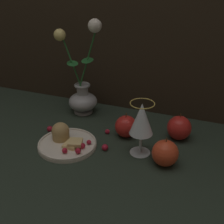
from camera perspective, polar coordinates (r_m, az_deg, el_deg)
The scene contains 10 objects.
ground_plane at distance 1.02m, azimuth -3.54°, elevation -4.95°, with size 2.40×2.40×0.00m, color #232D23.
vase at distance 1.15m, azimuth -5.46°, elevation 4.00°, with size 0.18×0.11×0.36m.
plate_with_pastries at distance 0.99m, azimuth -8.47°, elevation -5.19°, with size 0.18×0.18×0.07m.
wine_glass at distance 0.90m, azimuth 5.42°, elevation -1.60°, with size 0.07×0.07×0.17m.
apple_beside_vase at distance 1.03m, azimuth 12.18°, elevation -2.85°, with size 0.08×0.08×0.09m.
apple_near_glass at distance 0.90m, azimuth 9.70°, elevation -7.41°, with size 0.08×0.08×0.09m.
apple_at_table_edge at distance 1.02m, azimuth 2.58°, elevation -2.64°, with size 0.07×0.07×0.08m.
berry_near_plate at distance 1.08m, azimuth -11.31°, elevation -3.04°, with size 0.02×0.02×0.02m, color #AD192D.
berry_front_center at distance 0.96m, azimuth -1.30°, elevation -6.49°, with size 0.02×0.02×0.02m, color #AD192D.
berry_by_glass_stem at distance 1.04m, azimuth -0.85°, elevation -3.60°, with size 0.02×0.02×0.02m, color #AD192D.
Camera 1 is at (0.37, -0.78, 0.54)m, focal length 50.00 mm.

